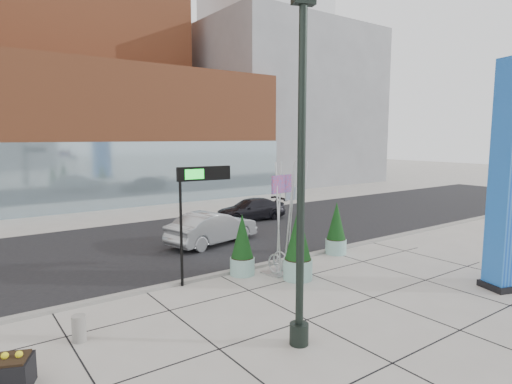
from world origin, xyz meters
TOP-DOWN VIEW (x-y plane):
  - ground at (0.00, 0.00)m, footprint 160.00×160.00m
  - street_asphalt at (0.00, 10.00)m, footprint 80.00×12.00m
  - curb_edge at (0.00, 4.00)m, footprint 80.00×0.30m
  - tower_podium at (1.00, 27.00)m, footprint 34.00×10.00m
  - tower_glass_front at (1.00, 22.20)m, footprint 34.00×0.60m
  - building_grey_parking at (26.00, 32.00)m, footprint 20.00×18.00m
  - lamp_post at (-0.18, -1.98)m, footprint 0.61×0.50m
  - public_art_sculpture at (3.52, 3.00)m, footprint 2.04×1.19m
  - concrete_bollard at (-4.77, 1.52)m, footprint 0.36×0.36m
  - overhead_street_sign at (0.05, 3.80)m, footprint 2.03×0.40m
  - round_planter_east at (7.00, 3.60)m, footprint 0.96×0.96m
  - round_planter_mid at (3.20, 1.92)m, footprint 1.10×1.10m
  - round_planter_west at (1.80, 3.60)m, footprint 0.96×0.96m
  - car_silver_mid at (3.29, 8.48)m, footprint 5.20×2.85m
  - car_dark_east at (8.42, 12.50)m, footprint 4.88×2.42m

SIDE VIEW (x-z plane):
  - ground at x=0.00m, z-range 0.00..0.00m
  - street_asphalt at x=0.00m, z-range 0.00..0.02m
  - curb_edge at x=0.00m, z-range 0.00..0.12m
  - concrete_bollard at x=-4.77m, z-range 0.00..0.71m
  - car_dark_east at x=8.42m, z-range 0.00..1.36m
  - car_silver_mid at x=3.29m, z-range 0.00..1.63m
  - round_planter_west at x=1.80m, z-range -0.06..2.34m
  - round_planter_east at x=7.00m, z-range -0.06..2.34m
  - public_art_sculpture at x=3.52m, z-range -1.05..3.37m
  - round_planter_mid at x=3.20m, z-range -0.07..2.68m
  - tower_glass_front at x=1.00m, z-range 0.00..5.00m
  - lamp_post at x=-0.18m, z-range -0.82..8.19m
  - overhead_street_sign at x=0.05m, z-range 1.54..5.84m
  - tower_podium at x=1.00m, z-range 0.00..11.00m
  - building_grey_parking at x=26.00m, z-range 0.00..18.00m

